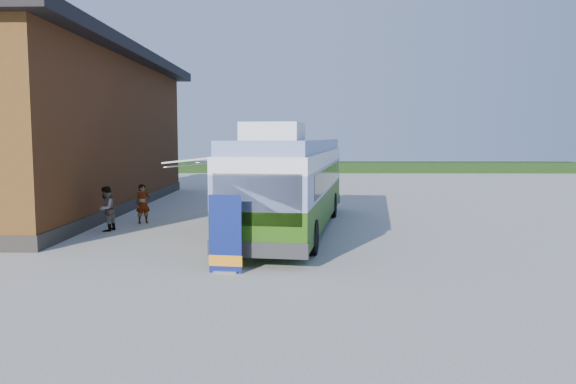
{
  "coord_description": "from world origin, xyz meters",
  "views": [
    {
      "loc": [
        1.28,
        -16.31,
        3.43
      ],
      "look_at": [
        0.92,
        4.29,
        1.4
      ],
      "focal_mm": 35.0,
      "sensor_mm": 36.0,
      "label": 1
    }
  ],
  "objects_px": {
    "person_b": "(106,209)",
    "slurry_tanker": "(265,171)",
    "bus": "(292,181)",
    "person_a": "(143,204)",
    "picnic_table": "(243,228)",
    "banner": "(225,241)"
  },
  "relations": [
    {
      "from": "bus",
      "to": "banner",
      "type": "bearing_deg",
      "value": -96.23
    },
    {
      "from": "picnic_table",
      "to": "person_a",
      "type": "xyz_separation_m",
      "value": [
        -4.43,
        4.64,
        0.21
      ]
    },
    {
      "from": "picnic_table",
      "to": "slurry_tanker",
      "type": "distance_m",
      "value": 18.4
    },
    {
      "from": "bus",
      "to": "person_a",
      "type": "relative_size",
      "value": 8.2
    },
    {
      "from": "banner",
      "to": "picnic_table",
      "type": "height_order",
      "value": "banner"
    },
    {
      "from": "bus",
      "to": "person_b",
      "type": "relative_size",
      "value": 7.81
    },
    {
      "from": "bus",
      "to": "banner",
      "type": "xyz_separation_m",
      "value": [
        -1.62,
        -6.46,
        -1.02
      ]
    },
    {
      "from": "bus",
      "to": "slurry_tanker",
      "type": "relative_size",
      "value": 2.22
    },
    {
      "from": "person_a",
      "to": "picnic_table",
      "type": "bearing_deg",
      "value": -78.26
    },
    {
      "from": "banner",
      "to": "person_b",
      "type": "distance_m",
      "value": 8.1
    },
    {
      "from": "bus",
      "to": "slurry_tanker",
      "type": "bearing_deg",
      "value": 104.86
    },
    {
      "from": "bus",
      "to": "slurry_tanker",
      "type": "xyz_separation_m",
      "value": [
        -1.89,
        15.42,
        -0.58
      ]
    },
    {
      "from": "slurry_tanker",
      "to": "bus",
      "type": "bearing_deg",
      "value": -97.6
    },
    {
      "from": "person_b",
      "to": "slurry_tanker",
      "type": "xyz_separation_m",
      "value": [
        4.9,
        15.64,
        0.44
      ]
    },
    {
      "from": "picnic_table",
      "to": "slurry_tanker",
      "type": "height_order",
      "value": "slurry_tanker"
    },
    {
      "from": "person_b",
      "to": "slurry_tanker",
      "type": "distance_m",
      "value": 16.39
    },
    {
      "from": "banner",
      "to": "bus",
      "type": "bearing_deg",
      "value": 83.77
    },
    {
      "from": "banner",
      "to": "picnic_table",
      "type": "xyz_separation_m",
      "value": [
        0.1,
        3.5,
        -0.25
      ]
    },
    {
      "from": "banner",
      "to": "person_b",
      "type": "relative_size",
      "value": 1.22
    },
    {
      "from": "person_a",
      "to": "slurry_tanker",
      "type": "bearing_deg",
      "value": 41.58
    },
    {
      "from": "bus",
      "to": "picnic_table",
      "type": "distance_m",
      "value": 3.56
    },
    {
      "from": "banner",
      "to": "slurry_tanker",
      "type": "bearing_deg",
      "value": 98.57
    }
  ]
}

